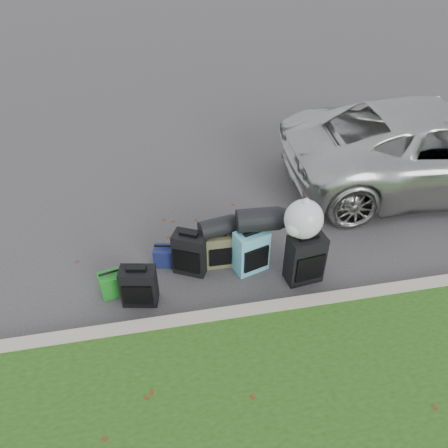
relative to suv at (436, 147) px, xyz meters
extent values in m
plane|color=#383535|center=(-3.79, -1.41, -0.71)|extent=(120.00, 120.00, 0.00)
cube|color=#9E937F|center=(-3.79, -2.41, -0.64)|extent=(120.00, 0.18, 0.15)
imported|color=#B7B7B2|center=(0.00, 0.00, 0.00)|extent=(5.30, 2.74, 1.43)
cube|color=black|center=(-5.10, -1.89, -0.44)|extent=(0.47, 0.32, 0.54)
cube|color=black|center=(-4.40, -1.44, -0.40)|extent=(0.50, 0.43, 0.62)
cube|color=#43442A|center=(-4.00, -1.38, -0.46)|extent=(0.37, 0.24, 0.51)
cube|color=teal|center=(-3.59, -1.56, -0.40)|extent=(0.50, 0.38, 0.63)
cube|color=black|center=(-2.94, -1.88, -0.36)|extent=(0.50, 0.34, 0.71)
cube|color=#1B7B1E|center=(-5.46, -1.68, -0.55)|extent=(0.33, 0.29, 0.32)
cube|color=navy|center=(-4.75, -1.25, -0.57)|extent=(0.31, 0.26, 0.29)
cylinder|color=black|center=(-4.02, -1.37, -0.07)|extent=(0.51, 0.34, 0.26)
cylinder|color=black|center=(-3.50, -1.50, 0.08)|extent=(0.58, 0.35, 0.31)
sphere|color=silver|center=(-3.01, -1.81, 0.24)|extent=(0.49, 0.49, 0.49)
camera|label=1|loc=(-4.78, -5.83, 3.50)|focal=35.00mm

